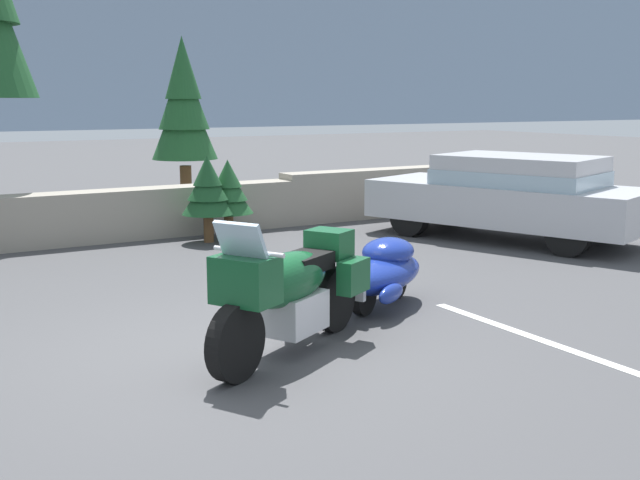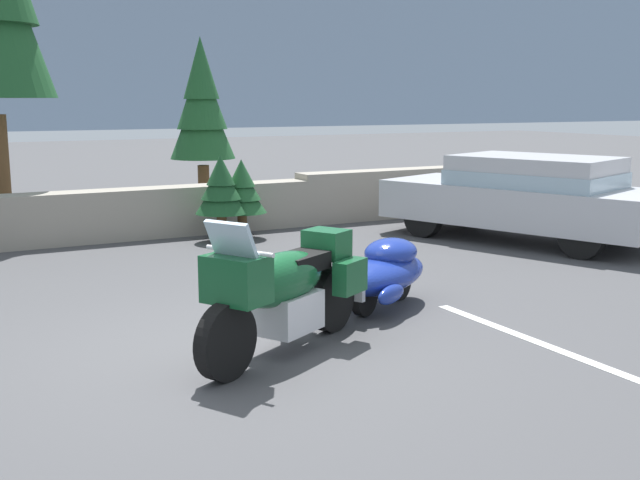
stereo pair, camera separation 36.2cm
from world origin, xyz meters
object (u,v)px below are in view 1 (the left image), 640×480
(pine_tree_secondary, at_px, (184,105))
(touring_motorcycle, at_px, (289,288))
(car_shaped_trailer, at_px, (381,271))
(sedan_at_right_edge, at_px, (510,194))

(pine_tree_secondary, bearing_deg, touring_motorcycle, -104.91)
(car_shaped_trailer, xyz_separation_m, pine_tree_secondary, (0.61, 7.64, 1.80))
(car_shaped_trailer, xyz_separation_m, sedan_at_right_edge, (4.30, 2.42, 0.36))
(touring_motorcycle, relative_size, car_shaped_trailer, 0.99)
(sedan_at_right_edge, bearing_deg, touring_motorcycle, -150.72)
(pine_tree_secondary, bearing_deg, car_shaped_trailer, -94.54)
(car_shaped_trailer, bearing_deg, sedan_at_right_edge, 29.35)
(sedan_at_right_edge, xyz_separation_m, pine_tree_secondary, (-3.70, 5.22, 1.44))
(car_shaped_trailer, distance_m, sedan_at_right_edge, 4.95)
(touring_motorcycle, height_order, pine_tree_secondary, pine_tree_secondary)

